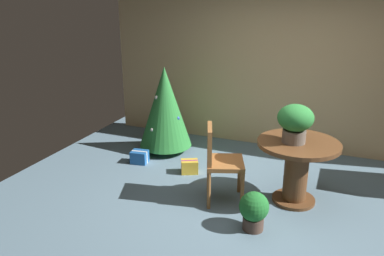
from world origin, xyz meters
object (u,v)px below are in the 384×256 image
object	(u,v)px
flower_vase	(295,121)
wooden_chair_left_near	(219,159)
round_dining_table	(297,164)
holiday_tree	(165,107)
gift_box_blue	(140,157)
gift_box_gold	(190,167)
potted_plant	(254,210)

from	to	relation	value
flower_vase	wooden_chair_left_near	distance (m)	0.97
round_dining_table	holiday_tree	distance (m)	2.30
wooden_chair_left_near	round_dining_table	bearing A→B (deg)	20.00
round_dining_table	gift_box_blue	size ratio (longest dim) A/B	3.67
round_dining_table	wooden_chair_left_near	size ratio (longest dim) A/B	1.01
gift_box_gold	potted_plant	xyz separation A→B (m)	(1.14, -1.01, 0.14)
gift_box_blue	potted_plant	xyz separation A→B (m)	(1.95, -1.05, 0.14)
flower_vase	gift_box_blue	xyz separation A→B (m)	(-2.21, 0.33, -0.93)
holiday_tree	potted_plant	world-z (taller)	holiday_tree
wooden_chair_left_near	gift_box_gold	size ratio (longest dim) A/B	3.35
round_dining_table	flower_vase	xyz separation A→B (m)	(-0.06, -0.04, 0.53)
gift_box_gold	flower_vase	bearing A→B (deg)	-11.52
flower_vase	gift_box_blue	bearing A→B (deg)	171.62
round_dining_table	gift_box_blue	xyz separation A→B (m)	(-2.26, 0.29, -0.40)
flower_vase	gift_box_gold	bearing A→B (deg)	168.48
holiday_tree	potted_plant	distance (m)	2.48
round_dining_table	potted_plant	xyz separation A→B (m)	(-0.31, -0.76, -0.26)
wooden_chair_left_near	gift_box_blue	size ratio (longest dim) A/B	3.65
wooden_chair_left_near	gift_box_blue	bearing A→B (deg)	157.11
round_dining_table	gift_box_gold	world-z (taller)	round_dining_table
round_dining_table	gift_box_blue	distance (m)	2.32
flower_vase	holiday_tree	size ratio (longest dim) A/B	0.33
round_dining_table	wooden_chair_left_near	world-z (taller)	wooden_chair_left_near
wooden_chair_left_near	holiday_tree	size ratio (longest dim) A/B	0.70
gift_box_blue	potted_plant	size ratio (longest dim) A/B	0.60
gift_box_blue	flower_vase	bearing A→B (deg)	-8.38
flower_vase	wooden_chair_left_near	size ratio (longest dim) A/B	0.47
gift_box_gold	holiday_tree	bearing A→B (deg)	136.91
round_dining_table	holiday_tree	size ratio (longest dim) A/B	0.70
round_dining_table	potted_plant	world-z (taller)	round_dining_table
flower_vase	gift_box_gold	size ratio (longest dim) A/B	1.58
wooden_chair_left_near	potted_plant	world-z (taller)	wooden_chair_left_near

